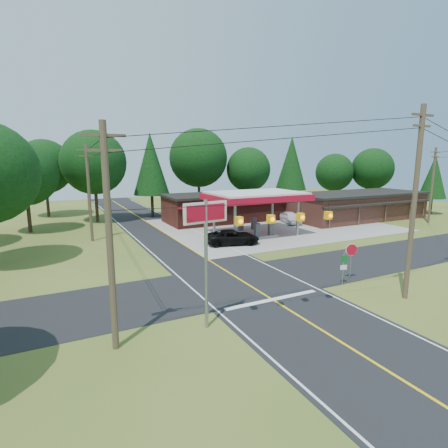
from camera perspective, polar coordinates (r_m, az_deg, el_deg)
name	(u,v)px	position (r m, az deg, el deg)	size (l,w,h in m)	color
ground	(243,282)	(24.80, 3.16, -9.40)	(120.00, 120.00, 0.00)	#455A1F
main_highway	(243,282)	(24.80, 3.16, -9.38)	(8.00, 120.00, 0.02)	black
cross_road	(243,282)	(24.80, 3.16, -9.37)	(70.00, 7.00, 0.02)	black
lane_center_yellow	(243,281)	(24.79, 3.16, -9.35)	(0.15, 110.00, 0.00)	yellow
gas_canopy	(256,197)	(39.33, 5.22, 4.35)	(10.60, 7.40, 4.88)	gray
convenience_store	(224,207)	(48.75, -0.01, 2.79)	(16.40, 7.55, 3.80)	#521E17
strip_building	(357,205)	(54.07, 20.85, 2.86)	(20.40, 8.75, 3.80)	#3A1D18
utility_pole_near_right	(414,202)	(23.39, 28.63, 3.14)	(1.80, 0.30, 11.50)	#473828
utility_pole_near_left	(109,236)	(15.70, -18.22, -1.90)	(1.80, 0.30, 10.00)	#473828
utility_pole_far_left	(89,192)	(38.53, -21.18, 4.96)	(1.80, 0.30, 10.00)	#473828
utility_pole_far_right	(432,184)	(54.29, 30.86, 5.59)	(1.80, 0.30, 10.00)	#473828
utility_pole_north	(88,185)	(55.58, -21.37, 5.96)	(0.30, 0.30, 9.50)	#473828
overhead_beacons	(286,204)	(17.89, 10.13, 3.21)	(17.04, 2.04, 1.03)	black
treeline_backdrop	(156,167)	(45.96, -11.02, 9.11)	(70.27, 51.59, 13.30)	#332316
suv_car	(233,237)	(35.11, 1.45, -2.18)	(5.32, 5.32, 1.48)	black
sedan_car	(291,218)	(47.58, 10.82, 1.02)	(4.55, 4.55, 1.55)	white
big_stop_sign	(206,235)	(16.98, -2.97, -1.78)	(2.41, 0.45, 6.53)	gray
octagonal_stop_sign	(351,253)	(26.16, 20.08, -4.39)	(0.89, 0.31, 2.66)	gray
route_sign_post	(344,265)	(25.14, 18.94, -6.31)	(0.47, 0.16, 2.36)	gray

